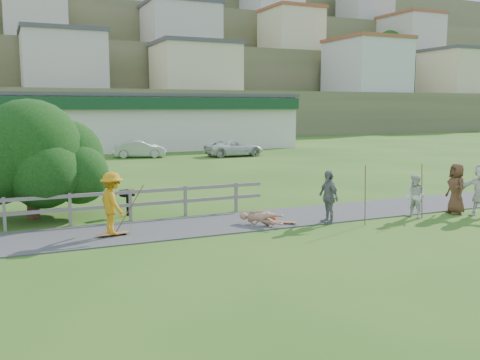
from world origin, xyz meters
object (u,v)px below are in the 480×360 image
at_px(skater_rider, 112,206).
at_px(skater_fallen, 261,218).
at_px(car_silver, 140,149).
at_px(spectator_c, 456,189).
at_px(spectator_b, 328,197).
at_px(bbq, 127,203).
at_px(car_white, 234,148).
at_px(tree, 31,172).
at_px(spectator_a, 415,196).

height_order(skater_rider, skater_fallen, skater_rider).
relative_size(skater_rider, car_silver, 0.47).
bearing_deg(spectator_c, spectator_b, -81.10).
height_order(skater_fallen, spectator_b, spectator_b).
bearing_deg(bbq, car_white, 35.25).
xyz_separation_m(skater_fallen, car_white, (9.26, 23.51, 0.38)).
xyz_separation_m(spectator_c, tree, (-14.28, 5.49, 0.72)).
xyz_separation_m(spectator_b, car_white, (6.99, 24.03, -0.25)).
distance_m(skater_fallen, spectator_c, 7.59).
bearing_deg(skater_rider, skater_fallen, -108.82).
xyz_separation_m(skater_rider, spectator_a, (10.30, -1.58, -0.16)).
height_order(tree, bbq, tree).
bearing_deg(tree, skater_fallen, -33.20).
xyz_separation_m(spectator_a, bbq, (-9.21, 4.57, -0.31)).
distance_m(skater_rider, spectator_b, 7.10).
distance_m(spectator_c, car_silver, 27.09).
bearing_deg(car_silver, bbq, 179.24).
relative_size(skater_fallen, car_silver, 0.38).
bearing_deg(bbq, car_silver, 53.45).
bearing_deg(car_white, skater_rider, 146.71).
bearing_deg(bbq, tree, 141.34).
bearing_deg(car_silver, skater_fallen, -170.81).
xyz_separation_m(spectator_a, car_silver, (-3.46, 26.57, -0.12)).
bearing_deg(spectator_c, skater_fallen, -83.27).
distance_m(car_silver, tree, 22.88).
height_order(skater_rider, car_silver, skater_rider).
bearing_deg(spectator_b, spectator_c, 85.84).
distance_m(skater_rider, skater_fallen, 4.82).
xyz_separation_m(spectator_b, tree, (-9.06, 4.96, 0.75)).
bearing_deg(skater_rider, spectator_c, -109.93).
distance_m(skater_rider, tree, 4.49).
distance_m(spectator_c, bbq, 12.04).
height_order(skater_rider, tree, tree).
distance_m(spectator_a, car_silver, 26.80).
height_order(car_white, tree, tree).
distance_m(spectator_b, spectator_c, 5.24).
relative_size(skater_fallen, bbq, 1.59).
distance_m(skater_fallen, spectator_b, 2.41).
distance_m(skater_rider, spectator_a, 10.42).
relative_size(car_white, tree, 0.81).
bearing_deg(bbq, spectator_b, -56.02).
bearing_deg(tree, spectator_a, -24.08).
bearing_deg(spectator_a, tree, -126.91).
xyz_separation_m(spectator_c, bbq, (-11.14, 4.54, -0.46)).
bearing_deg(spectator_b, skater_fallen, -101.22).
bearing_deg(car_silver, car_white, -91.64).
bearing_deg(spectator_c, skater_rider, -82.56).
distance_m(spectator_a, bbq, 10.28).
height_order(spectator_b, car_white, spectator_b).
bearing_deg(tree, spectator_b, -28.69).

